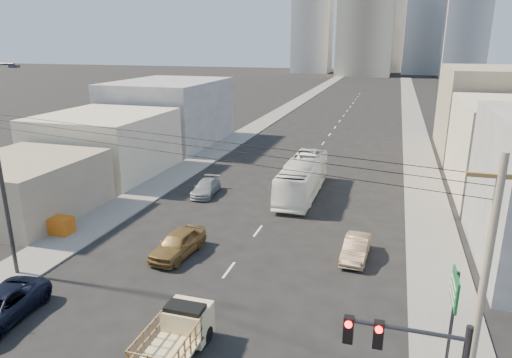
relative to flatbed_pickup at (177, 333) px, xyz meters
The scene contains 22 objects.
ground 1.24m from the flatbed_pickup, 155.06° to the right, with size 420.00×420.00×0.00m, color black.
sidewalk_left 70.84m from the flatbed_pickup, 99.98° to the left, with size 3.50×180.00×0.12m, color slate.
sidewalk_right 70.66m from the flatbed_pickup, 80.86° to the left, with size 3.50×180.00×0.12m, color slate.
lane_dashes 52.77m from the flatbed_pickup, 90.57° to the left, with size 0.15×104.00×0.01m.
flatbed_pickup is the anchor object (origin of this frame).
city_bus 22.51m from the flatbed_pickup, 87.72° to the left, with size 2.66×11.38×3.17m, color white.
sedan_brown 9.66m from the flatbed_pickup, 115.91° to the left, with size 1.88×4.68×1.59m, color brown.
sedan_tan 13.17m from the flatbed_pickup, 60.64° to the left, with size 1.42×4.07×1.34m, color #967757.
sedan_grey 21.33m from the flatbed_pickup, 109.58° to the left, with size 1.78×4.37×1.27m, color gray.
green_sign 11.03m from the flatbed_pickup, ahead, with size 0.18×1.60×5.00m.
utility_pole 11.78m from the flatbed_pickup, ahead, with size 1.80×0.24×10.00m.
streetlamp_left 13.59m from the flatbed_pickup, 162.51° to the left, with size 2.36×0.25×12.00m.
overhead_wires 7.99m from the flatbed_pickup, 112.68° to the left, with size 23.01×5.02×0.72m.
crate_stack 16.37m from the flatbed_pickup, 145.74° to the left, with size 1.80×1.20×1.14m.
bldg_right_far 48.05m from the flatbed_pickup, 66.01° to the left, with size 12.00×16.00×10.00m, color gray.
bldg_left_near 21.97m from the flatbed_pickup, 147.60° to the left, with size 9.00×10.00×4.40m, color gray.
bldg_left_mid 30.81m from the flatbed_pickup, 129.42° to the left, with size 11.00×12.00×6.00m, color beige.
bldg_left_far 43.72m from the flatbed_pickup, 117.33° to the left, with size 12.00×16.00×8.00m, color gray.
midrise_ne 186.54m from the flatbed_pickup, 84.60° to the left, with size 16.00×16.00×40.00m, color gray.
midrise_nw 182.40m from the flatbed_pickup, 98.39° to the left, with size 15.00×15.00×34.00m, color gray.
midrise_back 200.92m from the flatbed_pickup, 88.43° to the left, with size 18.00×18.00×44.00m, color gray.
midrise_east 167.87m from the flatbed_pickup, 79.86° to the left, with size 14.00×14.00×28.00m, color gray.
Camera 1 is at (8.48, -14.56, 12.91)m, focal length 32.00 mm.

